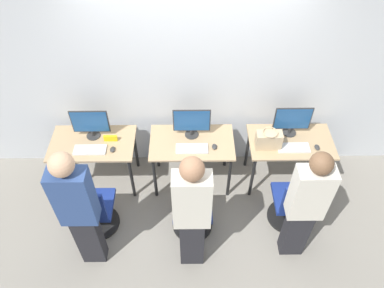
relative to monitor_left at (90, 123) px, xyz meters
The scene contains 22 objects.
ground_plane 1.58m from the monitor_left, 19.08° to the right, with size 20.00×20.00×0.00m, color gray.
wall_back 1.32m from the monitor_left, 14.59° to the left, with size 12.00×0.05×2.80m.
desk_left 0.33m from the monitor_left, 90.00° to the right, with size 1.01×0.60×0.73m.
monitor_left is the anchor object (origin of this frame).
keyboard_left 0.32m from the monitor_left, 90.00° to the right, with size 0.38×0.16×0.02m.
mouse_left 0.41m from the monitor_left, 42.37° to the right, with size 0.06×0.09×0.03m.
office_chair_left 1.03m from the monitor_left, 84.97° to the right, with size 0.48×0.48×0.86m.
person_left 1.21m from the monitor_left, 85.22° to the right, with size 0.36×0.22×1.71m.
desk_center 1.24m from the monitor_left, ahead, with size 1.01×0.60×0.73m.
monitor_center 1.20m from the monitor_left, ahead, with size 0.44×0.17×0.40m.
keyboard_center 1.24m from the monitor_left, 11.19° to the right, with size 0.38×0.16×0.02m.
mouse_center 1.49m from the monitor_left, ahead, with size 0.06×0.09×0.03m.
office_chair_center 1.59m from the monitor_left, 36.06° to the right, with size 0.48×0.48×0.86m.
person_center 1.71m from the monitor_left, 46.14° to the right, with size 0.36×0.22×1.68m.
desk_right 2.42m from the monitor_left, ahead, with size 1.01×0.60×0.73m.
monitor_right 2.40m from the monitor_left, ahead, with size 0.44×0.17×0.40m.
keyboard_right 2.42m from the monitor_left, ahead, with size 0.38×0.16×0.02m.
mouse_right 2.69m from the monitor_left, ahead, with size 0.06×0.09×0.03m.
office_chair_right 2.55m from the monitor_left, 18.07° to the right, with size 0.48×0.48×0.86m.
person_right 2.58m from the monitor_left, 26.17° to the right, with size 0.36×0.21×1.61m.
handbag 2.10m from the monitor_left, ahead, with size 0.30×0.18×0.25m.
placard_left 0.29m from the monitor_left, 20.56° to the right, with size 0.16×0.03×0.08m.
Camera 1 is at (-0.03, -2.81, 3.96)m, focal length 35.00 mm.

